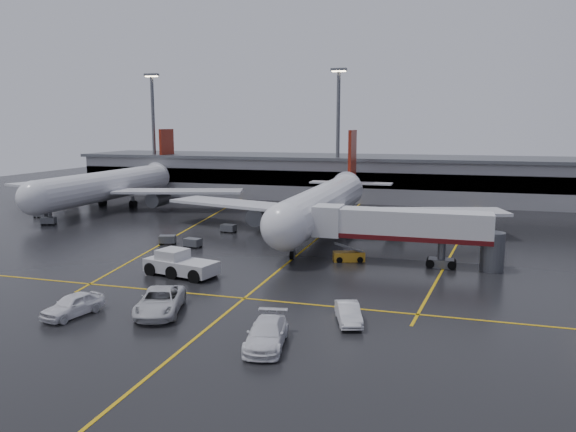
% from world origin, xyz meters
% --- Properties ---
extents(ground, '(220.00, 220.00, 0.00)m').
position_xyz_m(ground, '(0.00, 0.00, 0.00)').
color(ground, black).
rests_on(ground, ground).
extents(apron_line_centre, '(0.25, 90.00, 0.02)m').
position_xyz_m(apron_line_centre, '(0.00, 0.00, 0.01)').
color(apron_line_centre, gold).
rests_on(apron_line_centre, ground).
extents(apron_line_stop, '(60.00, 0.25, 0.02)m').
position_xyz_m(apron_line_stop, '(0.00, -22.00, 0.01)').
color(apron_line_stop, gold).
rests_on(apron_line_stop, ground).
extents(apron_line_left, '(9.99, 69.35, 0.02)m').
position_xyz_m(apron_line_left, '(-20.00, 10.00, 0.01)').
color(apron_line_left, gold).
rests_on(apron_line_left, ground).
extents(apron_line_right, '(7.57, 69.64, 0.02)m').
position_xyz_m(apron_line_right, '(18.00, 10.00, 0.01)').
color(apron_line_right, gold).
rests_on(apron_line_right, ground).
extents(terminal, '(122.00, 19.00, 8.60)m').
position_xyz_m(terminal, '(0.00, 47.93, 4.32)').
color(terminal, gray).
rests_on(terminal, ground).
extents(light_mast_left, '(3.00, 1.20, 25.45)m').
position_xyz_m(light_mast_left, '(-45.00, 42.00, 14.47)').
color(light_mast_left, '#595B60').
rests_on(light_mast_left, ground).
extents(light_mast_mid, '(3.00, 1.20, 25.45)m').
position_xyz_m(light_mast_mid, '(-5.00, 42.00, 14.47)').
color(light_mast_mid, '#595B60').
rests_on(light_mast_mid, ground).
extents(main_airliner, '(48.80, 45.60, 14.10)m').
position_xyz_m(main_airliner, '(0.00, 9.70, 4.21)').
color(main_airliner, silver).
rests_on(main_airliner, ground).
extents(second_airliner, '(48.80, 45.60, 14.10)m').
position_xyz_m(second_airliner, '(-42.00, 21.70, 4.21)').
color(second_airliner, silver).
rests_on(second_airliner, ground).
extents(jet_bridge, '(19.90, 3.40, 6.05)m').
position_xyz_m(jet_bridge, '(11.87, -6.00, 3.93)').
color(jet_bridge, silver).
rests_on(jet_bridge, ground).
extents(pushback_tractor, '(7.90, 4.61, 2.65)m').
position_xyz_m(pushback_tractor, '(-8.86, -16.76, 1.06)').
color(pushback_tractor, '#BDBDC0').
rests_on(pushback_tractor, ground).
extents(belt_loader, '(3.68, 2.50, 2.15)m').
position_xyz_m(belt_loader, '(6.19, -6.10, 0.53)').
color(belt_loader, '#C7871B').
rests_on(belt_loader, ground).
extents(service_van_a, '(5.11, 7.56, 1.92)m').
position_xyz_m(service_van_a, '(-5.02, -27.45, 0.96)').
color(service_van_a, silver).
rests_on(service_van_a, ground).
extents(service_van_b, '(3.45, 6.46, 1.78)m').
position_xyz_m(service_van_b, '(5.26, -31.47, 0.89)').
color(service_van_b, white).
rests_on(service_van_b, ground).
extents(service_van_c, '(2.98, 4.88, 1.52)m').
position_xyz_m(service_van_c, '(9.71, -25.40, 0.76)').
color(service_van_c, silver).
rests_on(service_van_c, ground).
extents(service_van_d, '(3.13, 5.51, 1.77)m').
position_xyz_m(service_van_d, '(-11.23, -30.00, 0.88)').
color(service_van_d, white).
rests_on(service_van_d, ground).
extents(baggage_cart_a, '(2.18, 1.60, 1.12)m').
position_xyz_m(baggage_cart_a, '(-13.35, -4.66, 0.63)').
color(baggage_cart_a, '#595B60').
rests_on(baggage_cart_a, ground).
extents(baggage_cart_b, '(2.30, 1.85, 1.12)m').
position_xyz_m(baggage_cart_b, '(-17.25, -3.83, 0.63)').
color(baggage_cart_b, '#595B60').
rests_on(baggage_cart_b, ground).
extents(baggage_cart_c, '(2.15, 1.54, 1.12)m').
position_xyz_m(baggage_cart_c, '(-12.91, 5.61, 0.63)').
color(baggage_cart_c, '#595B60').
rests_on(baggage_cart_c, ground).
extents(baggage_cart_d, '(2.13, 1.52, 1.12)m').
position_xyz_m(baggage_cart_d, '(-47.00, 8.85, 0.63)').
color(baggage_cart_d, '#595B60').
rests_on(baggage_cart_d, ground).
extents(baggage_cart_e, '(2.30, 1.84, 1.12)m').
position_xyz_m(baggage_cart_e, '(-41.20, 3.65, 0.63)').
color(baggage_cart_e, '#595B60').
rests_on(baggage_cart_e, ground).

